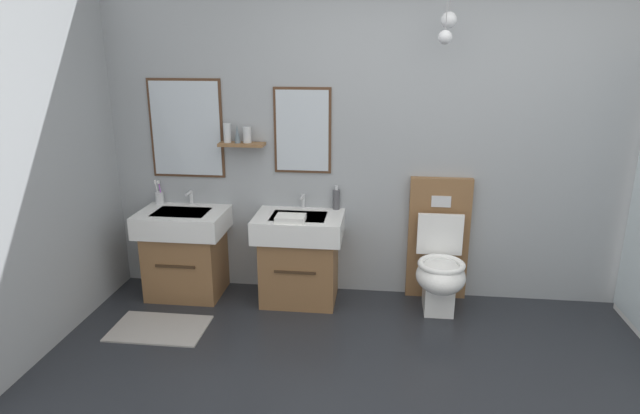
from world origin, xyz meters
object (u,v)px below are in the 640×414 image
at_px(vanity_sink_right, 300,255).
at_px(toothbrush_cup, 159,197).
at_px(folded_hand_towel, 291,218).
at_px(toilet, 439,261).
at_px(vanity_sink_left, 186,250).
at_px(soap_dispenser, 336,199).

relative_size(vanity_sink_right, toothbrush_cup, 3.57).
bearing_deg(folded_hand_towel, toothbrush_cup, 163.74).
xyz_separation_m(vanity_sink_right, folded_hand_towel, (-0.04, -0.16, 0.36)).
bearing_deg(toilet, vanity_sink_left, -179.44).
xyz_separation_m(vanity_sink_left, soap_dispenser, (1.22, 0.19, 0.42)).
bearing_deg(vanity_sink_right, soap_dispenser, 34.91).
xyz_separation_m(toilet, toothbrush_cup, (-2.30, 0.16, 0.40)).
bearing_deg(soap_dispenser, folded_hand_towel, -131.81).
height_order(vanity_sink_left, vanity_sink_right, same).
relative_size(vanity_sink_left, folded_hand_towel, 3.26).
bearing_deg(toothbrush_cup, vanity_sink_right, -8.52).
height_order(toilet, toothbrush_cup, toilet).
relative_size(toothbrush_cup, soap_dispenser, 1.02).
height_order(vanity_sink_right, soap_dispenser, soap_dispenser).
bearing_deg(toilet, vanity_sink_right, -178.96).
bearing_deg(vanity_sink_right, vanity_sink_left, 180.00).
bearing_deg(folded_hand_towel, toilet, 8.98).
relative_size(vanity_sink_right, soap_dispenser, 3.65).
xyz_separation_m(vanity_sink_right, toilet, (1.10, 0.02, -0.01)).
distance_m(soap_dispenser, folded_hand_towel, 0.47).
distance_m(vanity_sink_left, folded_hand_towel, 0.98).
height_order(soap_dispenser, folded_hand_towel, soap_dispenser).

